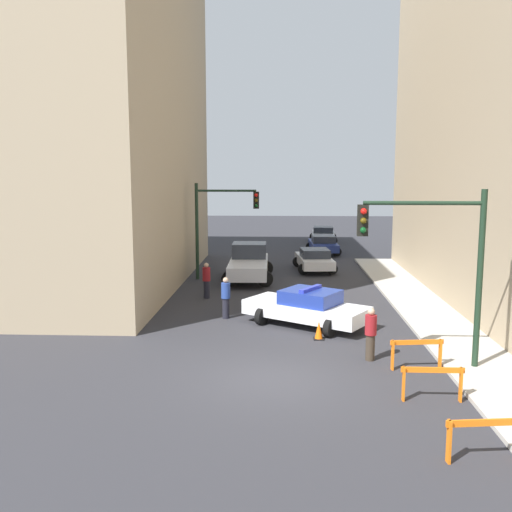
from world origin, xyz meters
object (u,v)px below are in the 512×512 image
(barrier_back, at_px, (417,349))
(parked_car_near, at_px, (314,259))
(barrier_front, at_px, (484,433))
(pedestrian_crossing, at_px, (226,297))
(traffic_cone, at_px, (319,330))
(parked_car_mid, at_px, (323,244))
(parked_car_far, at_px, (323,234))
(pedestrian_sidewalk, at_px, (371,333))
(traffic_light_near, at_px, (440,252))
(pedestrian_corner, at_px, (207,280))
(traffic_light_far, at_px, (217,217))
(barrier_mid, at_px, (432,378))
(police_car, at_px, (307,307))
(white_truck, at_px, (249,263))

(barrier_back, bearing_deg, parked_car_near, 96.94)
(barrier_front, bearing_deg, pedestrian_crossing, 119.60)
(traffic_cone, bearing_deg, pedestrian_crossing, 142.23)
(barrier_back, bearing_deg, parked_car_mid, 92.49)
(parked_car_near, height_order, parked_car_far, same)
(pedestrian_sidewalk, height_order, barrier_front, pedestrian_sidewalk)
(traffic_light_near, xyz_separation_m, barrier_back, (-0.55, -0.02, -2.91))
(parked_car_mid, height_order, parked_car_far, same)
(barrier_front, bearing_deg, traffic_light_near, 85.19)
(pedestrian_sidewalk, bearing_deg, traffic_light_near, 145.19)
(pedestrian_corner, bearing_deg, traffic_cone, -79.92)
(barrier_front, bearing_deg, pedestrian_sidewalk, 102.11)
(parked_car_far, relative_size, barrier_front, 2.76)
(traffic_light_far, relative_size, barrier_front, 3.26)
(traffic_light_near, distance_m, barrier_mid, 3.84)
(traffic_light_near, bearing_deg, pedestrian_corner, 130.91)
(traffic_light_far, bearing_deg, parked_car_mid, 57.64)
(traffic_light_near, height_order, traffic_light_far, traffic_light_near)
(police_car, bearing_deg, barrier_front, -130.52)
(barrier_mid, bearing_deg, white_truck, 109.00)
(parked_car_near, relative_size, barrier_back, 2.79)
(traffic_light_near, distance_m, traffic_cone, 5.41)
(traffic_light_far, bearing_deg, pedestrian_sidewalk, -64.68)
(police_car, xyz_separation_m, parked_car_mid, (1.98, 19.45, -0.05))
(traffic_light_near, distance_m, barrier_back, 2.96)
(traffic_light_far, bearing_deg, parked_car_far, 67.60)
(traffic_light_near, bearing_deg, traffic_light_far, 119.95)
(police_car, relative_size, white_truck, 0.91)
(police_car, height_order, pedestrian_sidewalk, pedestrian_sidewalk)
(pedestrian_crossing, bearing_deg, pedestrian_sidewalk, 5.09)
(traffic_light_far, height_order, barrier_back, traffic_light_far)
(traffic_light_far, bearing_deg, barrier_front, -68.67)
(white_truck, bearing_deg, parked_car_near, 38.16)
(pedestrian_sidewalk, bearing_deg, barrier_front, 89.78)
(police_car, xyz_separation_m, traffic_cone, (0.34, -1.73, -0.41))
(parked_car_far, bearing_deg, white_truck, -103.72)
(barrier_mid, bearing_deg, pedestrian_sidewalk, 109.06)
(pedestrian_sidewalk, distance_m, traffic_cone, 2.66)
(white_truck, bearing_deg, parked_car_far, 71.82)
(white_truck, relative_size, parked_car_near, 1.22)
(traffic_light_near, height_order, parked_car_near, traffic_light_near)
(police_car, bearing_deg, pedestrian_crossing, 104.87)
(pedestrian_sidewalk, bearing_deg, parked_car_mid, -102.79)
(parked_car_mid, xyz_separation_m, barrier_mid, (0.90, -26.50, -0.06))
(traffic_light_near, bearing_deg, parked_car_mid, 93.79)
(parked_car_mid, height_order, pedestrian_crossing, pedestrian_crossing)
(barrier_back, xyz_separation_m, traffic_cone, (-2.69, 2.93, -0.30))
(pedestrian_crossing, distance_m, barrier_back, 8.42)
(parked_car_near, bearing_deg, police_car, -99.89)
(parked_car_near, bearing_deg, barrier_back, -88.45)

